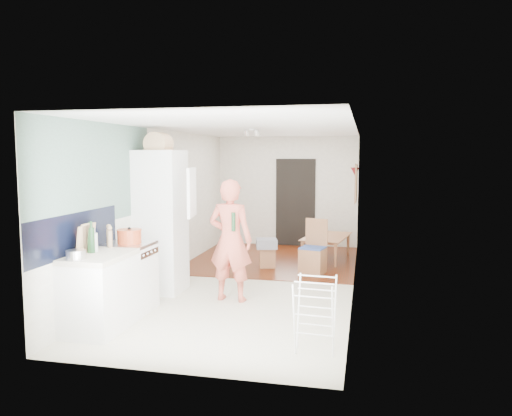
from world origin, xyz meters
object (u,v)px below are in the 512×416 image
at_px(person, 230,229).
at_px(dining_table, 328,250).
at_px(stool, 267,258).
at_px(drying_rack, 315,315).
at_px(dining_chair, 313,247).

relative_size(person, dining_table, 1.76).
height_order(stool, drying_rack, drying_rack).
bearing_deg(person, stool, -88.30).
xyz_separation_m(person, drying_rack, (1.37, -1.65, -0.63)).
distance_m(dining_chair, drying_rack, 3.53).
height_order(person, stool, person).
xyz_separation_m(person, dining_chair, (0.99, 1.85, -0.55)).
relative_size(dining_table, drying_rack, 1.46).
height_order(dining_table, dining_chair, dining_chair).
xyz_separation_m(dining_chair, stool, (-0.88, 0.32, -0.29)).
bearing_deg(dining_chair, person, -105.08).
bearing_deg(dining_chair, drying_rack, -70.83).
xyz_separation_m(dining_table, dining_chair, (-0.17, -1.22, 0.27)).
relative_size(dining_table, dining_chair, 1.22).
relative_size(dining_table, stool, 3.14).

